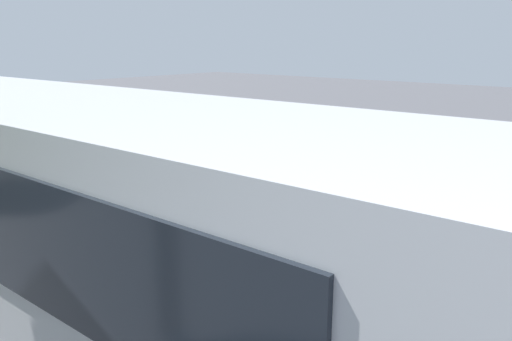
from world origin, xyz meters
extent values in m
plane|color=#4C4C51|center=(0.00, 0.00, 0.00)|extent=(80.00, 80.00, 0.00)
cube|color=#B7BABF|center=(-1.38, 5.24, 1.85)|extent=(11.50, 2.73, 2.80)
cube|color=black|center=(-1.36, 3.97, 2.41)|extent=(9.61, 0.24, 1.01)
cube|color=#1959B2|center=(-1.36, 3.97, 1.29)|extent=(10.07, 0.24, 0.28)
cube|color=black|center=(-1.38, 5.24, 0.23)|extent=(10.58, 2.51, 0.45)
cylinder|color=black|center=(-3.03, 2.66, 0.46)|extent=(0.13, 0.13, 0.75)
cube|color=black|center=(-3.02, 2.62, 0.05)|extent=(0.13, 0.27, 0.10)
cylinder|color=black|center=(-3.19, 2.64, 0.46)|extent=(0.13, 0.13, 0.75)
cube|color=black|center=(-3.18, 2.60, 0.05)|extent=(0.13, 0.27, 0.10)
cube|color=maroon|center=(-3.11, 2.65, 1.14)|extent=(0.41, 0.32, 0.62)
cylinder|color=maroon|center=(-2.87, 2.68, 1.16)|extent=(0.10, 0.10, 0.59)
sphere|color=tan|center=(-2.87, 2.68, 0.86)|extent=(0.10, 0.10, 0.09)
cylinder|color=maroon|center=(-3.35, 2.62, 1.16)|extent=(0.10, 0.10, 0.59)
sphere|color=tan|center=(-3.35, 2.62, 0.86)|extent=(0.10, 0.10, 0.09)
sphere|color=tan|center=(-3.11, 2.65, 1.59)|extent=(0.25, 0.25, 0.22)
cylinder|color=black|center=(-2.22, 2.39, 0.49)|extent=(0.13, 0.13, 0.80)
cube|color=black|center=(-2.22, 2.35, 0.05)|extent=(0.12, 0.27, 0.10)
cylinder|color=black|center=(-2.37, 2.40, 0.49)|extent=(0.13, 0.13, 0.80)
cube|color=black|center=(-2.38, 2.36, 0.05)|extent=(0.12, 0.27, 0.10)
cube|color=black|center=(-2.29, 2.40, 1.23)|extent=(0.40, 0.30, 0.67)
cylinder|color=black|center=(-2.06, 2.38, 1.24)|extent=(0.10, 0.10, 0.64)
sphere|color=tan|center=(-2.06, 2.38, 0.93)|extent=(0.10, 0.10, 0.09)
cylinder|color=black|center=(-2.53, 2.41, 1.24)|extent=(0.10, 0.10, 0.64)
sphere|color=tan|center=(-2.53, 2.41, 0.93)|extent=(0.10, 0.10, 0.09)
sphere|color=tan|center=(-2.29, 2.40, 1.70)|extent=(0.26, 0.26, 0.24)
cylinder|color=black|center=(-1.21, 2.33, 0.46)|extent=(0.14, 0.14, 0.75)
cube|color=black|center=(-1.22, 2.29, 0.05)|extent=(0.15, 0.27, 0.10)
cylinder|color=black|center=(-1.37, 2.36, 0.46)|extent=(0.14, 0.14, 0.75)
cube|color=black|center=(-1.38, 2.32, 0.05)|extent=(0.15, 0.27, 0.10)
cube|color=maroon|center=(-1.29, 2.35, 1.15)|extent=(0.42, 0.34, 0.63)
cylinder|color=maroon|center=(-1.06, 2.30, 1.17)|extent=(0.10, 0.10, 0.60)
sphere|color=tan|center=(-1.06, 2.30, 0.87)|extent=(0.10, 0.10, 0.09)
cylinder|color=maroon|center=(-1.53, 2.39, 1.17)|extent=(0.10, 0.10, 0.60)
sphere|color=tan|center=(-1.53, 2.39, 0.87)|extent=(0.10, 0.10, 0.09)
sphere|color=tan|center=(-1.29, 2.35, 1.60)|extent=(0.26, 0.26, 0.23)
cylinder|color=#473823|center=(-0.06, 2.23, 0.49)|extent=(0.15, 0.15, 0.80)
cube|color=black|center=(-0.05, 2.20, 0.05)|extent=(0.16, 0.28, 0.10)
cylinder|color=#473823|center=(-0.21, 2.20, 0.49)|extent=(0.15, 0.15, 0.80)
cube|color=black|center=(-0.20, 2.16, 0.05)|extent=(0.16, 0.28, 0.10)
cube|color=navy|center=(-0.13, 2.22, 1.23)|extent=(0.44, 0.37, 0.67)
cylinder|color=navy|center=(0.10, 2.27, 1.24)|extent=(0.11, 0.11, 0.64)
sphere|color=tan|center=(0.10, 2.27, 0.93)|extent=(0.11, 0.11, 0.09)
cylinder|color=navy|center=(-0.37, 2.16, 1.24)|extent=(0.11, 0.11, 0.64)
sphere|color=tan|center=(-0.37, 2.16, 0.93)|extent=(0.11, 0.11, 0.09)
sphere|color=tan|center=(-0.13, 2.22, 1.70)|extent=(0.29, 0.29, 0.24)
cylinder|color=#473823|center=(0.86, 2.25, 0.46)|extent=(0.14, 0.14, 0.74)
cube|color=black|center=(0.87, 2.21, 0.05)|extent=(0.16, 0.28, 0.10)
cylinder|color=#473823|center=(0.70, 2.22, 0.46)|extent=(0.14, 0.14, 0.74)
cube|color=black|center=(0.71, 2.18, 0.05)|extent=(0.16, 0.28, 0.10)
cube|color=maroon|center=(0.78, 2.24, 1.14)|extent=(0.43, 0.36, 0.62)
cylinder|color=maroon|center=(1.01, 2.29, 1.15)|extent=(0.11, 0.11, 0.59)
sphere|color=tan|center=(1.01, 2.29, 0.86)|extent=(0.11, 0.11, 0.09)
cylinder|color=maroon|center=(0.55, 2.18, 1.15)|extent=(0.11, 0.11, 0.59)
sphere|color=tan|center=(0.55, 2.18, 0.86)|extent=(0.11, 0.11, 0.09)
sphere|color=tan|center=(0.78, 2.24, 1.58)|extent=(0.27, 0.27, 0.22)
torus|color=black|center=(0.21, 2.89, 0.30)|extent=(0.61, 0.18, 0.60)
cylinder|color=silver|center=(0.21, 2.89, 0.30)|extent=(0.13, 0.11, 0.12)
torus|color=black|center=(-1.24, 2.76, 0.30)|extent=(0.61, 0.18, 0.60)
cylinder|color=silver|center=(-1.24, 2.76, 0.30)|extent=(0.13, 0.13, 0.12)
cylinder|color=silver|center=(0.16, 2.88, 0.65)|extent=(0.32, 0.08, 0.67)
cube|color=red|center=(-0.44, 2.83, 0.63)|extent=(0.86, 0.35, 0.36)
cube|color=black|center=(-0.92, 2.79, 0.68)|extent=(0.54, 0.26, 0.20)
cylinder|color=silver|center=(-0.82, 2.94, 0.42)|extent=(0.46, 0.12, 0.08)
cylinder|color=black|center=(0.11, 2.88, 0.95)|extent=(0.09, 0.58, 0.04)
torus|color=black|center=(1.95, -3.45, 0.30)|extent=(0.61, 0.23, 0.60)
cylinder|color=silver|center=(1.95, -3.45, 0.30)|extent=(0.13, 0.12, 0.12)
torus|color=black|center=(3.38, -3.21, 0.30)|extent=(0.61, 0.23, 0.60)
cylinder|color=silver|center=(3.38, -3.21, 0.30)|extent=(0.14, 0.14, 0.12)
cylinder|color=silver|center=(2.00, -3.44, 0.65)|extent=(0.32, 0.11, 0.67)
cube|color=#0C19B2|center=(2.60, -3.34, 0.63)|extent=(0.87, 0.41, 0.36)
cube|color=black|center=(3.07, -3.26, 0.68)|extent=(0.55, 0.30, 0.20)
cylinder|color=silver|center=(2.98, -3.42, 0.42)|extent=(0.46, 0.15, 0.08)
cylinder|color=black|center=(2.05, -3.43, 0.95)|extent=(0.13, 0.58, 0.04)
cube|color=black|center=(2.67, -3.33, 0.92)|extent=(0.60, 0.42, 0.51)
sphere|color=white|center=(2.27, -3.40, 1.10)|extent=(0.30, 0.30, 0.26)
cylinder|color=black|center=(2.35, -3.20, 0.92)|extent=(0.43, 0.16, 0.33)
cylinder|color=black|center=(2.81, -3.12, 0.60)|extent=(0.11, 0.11, 0.40)
cylinder|color=black|center=(2.41, -3.55, 0.92)|extent=(0.43, 0.16, 0.33)
cylinder|color=black|center=(2.87, -3.48, 0.60)|extent=(0.11, 0.11, 0.40)
cube|color=white|center=(-4.71, -0.31, 0.00)|extent=(0.17, 4.60, 0.01)
cube|color=white|center=(-2.31, -0.31, 0.00)|extent=(0.16, 3.84, 0.01)
cube|color=white|center=(0.09, -0.31, 0.00)|extent=(0.16, 4.21, 0.01)
cube|color=white|center=(2.49, -0.31, 0.00)|extent=(0.18, 4.92, 0.01)
cube|color=white|center=(4.89, -0.31, 0.00)|extent=(0.17, 4.26, 0.01)
camera|label=1|loc=(-7.22, 8.07, 3.84)|focal=35.93mm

